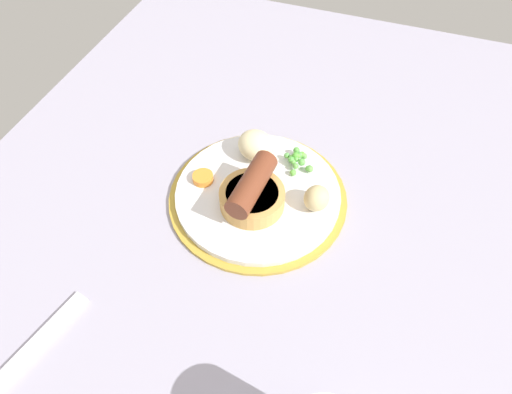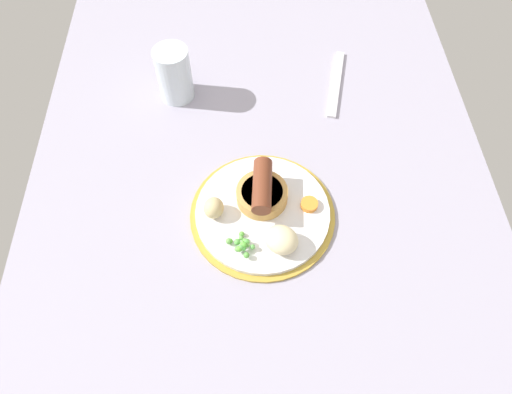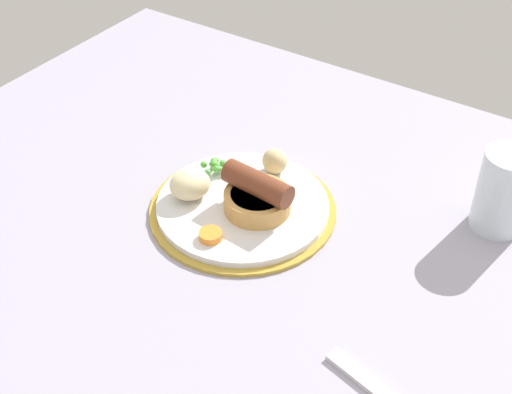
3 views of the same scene
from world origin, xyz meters
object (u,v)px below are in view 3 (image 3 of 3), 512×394
Objects in this scene: dinner_plate at (243,207)px; potato_chunk_1 at (275,161)px; potato_chunk_0 at (190,184)px; carrot_slice_1 at (211,235)px; pea_pile at (218,165)px; sausage_pudding at (259,194)px; drinking_glass at (504,191)px.

potato_chunk_1 is at bearing 91.21° from dinner_plate.
carrot_slice_1 is at bearing -36.34° from potato_chunk_0.
potato_chunk_0 is at bearing -120.64° from potato_chunk_1.
potato_chunk_1 is (6.22, 4.15, 0.65)cm from pea_pile.
pea_pile is 13.22cm from carrot_slice_1.
carrot_slice_1 reaches higher than dinner_plate.
dinner_plate is 4.52× the size of potato_chunk_0.
dinner_plate is at bearing 8.92° from sausage_pudding.
pea_pile is at bearing -161.22° from drinking_glass.
carrot_slice_1 is (0.59, -7.75, 1.31)cm from dinner_plate.
potato_chunk_1 is 0.33× the size of drinking_glass.
pea_pile is 1.69× the size of carrot_slice_1.
dinner_plate is 6.84× the size of potato_chunk_1.
sausage_pudding is at bearing 18.64° from potato_chunk_0.
sausage_pudding is 9.30cm from pea_pile.
dinner_plate is 8.02cm from potato_chunk_1.
carrot_slice_1 is 35.50cm from drinking_glass.
dinner_plate is at bearing 23.28° from potato_chunk_0.
pea_pile is at bearing 151.49° from dinner_plate.
dinner_plate is 3.73cm from sausage_pudding.
drinking_glass reaches higher than pea_pile.
sausage_pudding reaches higher than potato_chunk_0.
pea_pile is 0.44× the size of drinking_glass.
dinner_plate is 8.49× the size of carrot_slice_1.
potato_chunk_0 reaches higher than carrot_slice_1.
potato_chunk_0 is at bearing -152.38° from drinking_glass.
pea_pile is (-8.62, 3.30, -1.13)cm from sausage_pudding.
dinner_plate is 2.54× the size of sausage_pudding.
dinner_plate is at bearing -28.51° from pea_pile.
dinner_plate is at bearing 94.38° from carrot_slice_1.
sausage_pudding is 8.98cm from potato_chunk_0.
sausage_pudding reaches higher than pea_pile.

